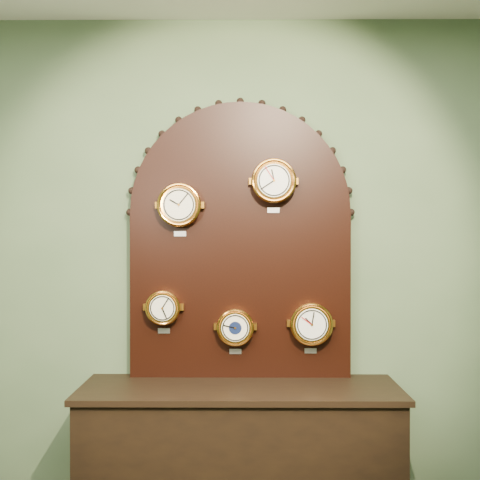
{
  "coord_description": "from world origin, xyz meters",
  "views": [
    {
      "loc": [
        0.02,
        -0.81,
        1.61
      ],
      "look_at": [
        0.0,
        2.25,
        1.58
      ],
      "focal_mm": 44.58,
      "sensor_mm": 36.0,
      "label": 1
    }
  ],
  "objects_px": {
    "arabic_clock": "(274,181)",
    "hygrometer": "(163,307)",
    "display_board": "(240,231)",
    "barometer": "(235,327)",
    "roman_clock": "(179,205)",
    "tide_clock": "(311,324)",
    "shop_counter": "(240,470)"
  },
  "relations": [
    {
      "from": "shop_counter",
      "to": "arabic_clock",
      "type": "relative_size",
      "value": 5.54
    },
    {
      "from": "roman_clock",
      "to": "barometer",
      "type": "relative_size",
      "value": 1.13
    },
    {
      "from": "display_board",
      "to": "shop_counter",
      "type": "bearing_deg",
      "value": -90.0
    },
    {
      "from": "roman_clock",
      "to": "barometer",
      "type": "xyz_separation_m",
      "value": [
        0.3,
        0.0,
        -0.66
      ]
    },
    {
      "from": "arabic_clock",
      "to": "hygrometer",
      "type": "distance_m",
      "value": 0.9
    },
    {
      "from": "hygrometer",
      "to": "tide_clock",
      "type": "relative_size",
      "value": 0.85
    },
    {
      "from": "shop_counter",
      "to": "tide_clock",
      "type": "bearing_deg",
      "value": 21.88
    },
    {
      "from": "display_board",
      "to": "barometer",
      "type": "distance_m",
      "value": 0.52
    },
    {
      "from": "arabic_clock",
      "to": "hygrometer",
      "type": "xyz_separation_m",
      "value": [
        -0.59,
        0.0,
        -0.68
      ]
    },
    {
      "from": "display_board",
      "to": "hygrometer",
      "type": "xyz_separation_m",
      "value": [
        -0.41,
        -0.07,
        -0.41
      ]
    },
    {
      "from": "shop_counter",
      "to": "display_board",
      "type": "relative_size",
      "value": 1.05
    },
    {
      "from": "display_board",
      "to": "barometer",
      "type": "bearing_deg",
      "value": -111.67
    },
    {
      "from": "shop_counter",
      "to": "arabic_clock",
      "type": "bearing_deg",
      "value": 40.39
    },
    {
      "from": "roman_clock",
      "to": "arabic_clock",
      "type": "xyz_separation_m",
      "value": [
        0.51,
        -0.0,
        0.13
      ]
    },
    {
      "from": "shop_counter",
      "to": "display_board",
      "type": "distance_m",
      "value": 1.25
    },
    {
      "from": "display_board",
      "to": "barometer",
      "type": "xyz_separation_m",
      "value": [
        -0.03,
        -0.07,
        -0.52
      ]
    },
    {
      "from": "arabic_clock",
      "to": "barometer",
      "type": "distance_m",
      "value": 0.81
    },
    {
      "from": "roman_clock",
      "to": "display_board",
      "type": "bearing_deg",
      "value": 11.57
    },
    {
      "from": "roman_clock",
      "to": "arabic_clock",
      "type": "height_order",
      "value": "arabic_clock"
    },
    {
      "from": "roman_clock",
      "to": "hygrometer",
      "type": "distance_m",
      "value": 0.56
    },
    {
      "from": "barometer",
      "to": "shop_counter",
      "type": "bearing_deg",
      "value": -80.32
    },
    {
      "from": "display_board",
      "to": "arabic_clock",
      "type": "distance_m",
      "value": 0.33
    },
    {
      "from": "hygrometer",
      "to": "barometer",
      "type": "bearing_deg",
      "value": -0.08
    },
    {
      "from": "tide_clock",
      "to": "barometer",
      "type": "bearing_deg",
      "value": 179.92
    },
    {
      "from": "barometer",
      "to": "tide_clock",
      "type": "xyz_separation_m",
      "value": [
        0.41,
        -0.0,
        0.02
      ]
    },
    {
      "from": "arabic_clock",
      "to": "barometer",
      "type": "bearing_deg",
      "value": 179.78
    },
    {
      "from": "hygrometer",
      "to": "barometer",
      "type": "distance_m",
      "value": 0.4
    },
    {
      "from": "hygrometer",
      "to": "barometer",
      "type": "xyz_separation_m",
      "value": [
        0.39,
        -0.0,
        -0.11
      ]
    },
    {
      "from": "shop_counter",
      "to": "tide_clock",
      "type": "relative_size",
      "value": 5.7
    },
    {
      "from": "shop_counter",
      "to": "arabic_clock",
      "type": "height_order",
      "value": "arabic_clock"
    },
    {
      "from": "display_board",
      "to": "hygrometer",
      "type": "relative_size",
      "value": 6.41
    },
    {
      "from": "shop_counter",
      "to": "hygrometer",
      "type": "distance_m",
      "value": 0.93
    }
  ]
}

